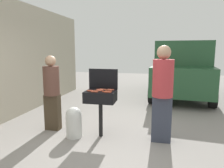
{
  "coord_description": "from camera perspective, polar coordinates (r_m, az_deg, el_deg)",
  "views": [
    {
      "loc": [
        1.06,
        -3.74,
        1.74
      ],
      "look_at": [
        0.06,
        0.73,
        1.0
      ],
      "focal_mm": 34.07,
      "sensor_mm": 36.0,
      "label": 1
    }
  ],
  "objects": [
    {
      "name": "person_right",
      "position": [
        4.06,
        13.4,
        -1.75
      ],
      "size": [
        0.38,
        0.38,
        1.82
      ],
      "rotation": [
        0.0,
        0.0,
        2.92
      ],
      "color": "#333847",
      "rests_on": "ground"
    },
    {
      "name": "hot_dog_4",
      "position": [
        4.27,
        -0.33,
        -1.51
      ],
      "size": [
        0.13,
        0.03,
        0.03
      ],
      "primitive_type": "cylinder",
      "rotation": [
        0.0,
        1.57,
        -0.01
      ],
      "color": "#C6593D",
      "rests_on": "bbq_grill"
    },
    {
      "name": "hot_dog_3",
      "position": [
        4.29,
        -2.45,
        -1.46
      ],
      "size": [
        0.13,
        0.04,
        0.03
      ],
      "primitive_type": "cylinder",
      "rotation": [
        0.0,
        1.57,
        -0.08
      ],
      "color": "#C6593D",
      "rests_on": "bbq_grill"
    },
    {
      "name": "ground_plane",
      "position": [
        4.26,
        -3.07,
        -14.96
      ],
      "size": [
        24.0,
        24.0,
        0.0
      ],
      "primitive_type": "plane",
      "color": "gray"
    },
    {
      "name": "hot_dog_12",
      "position": [
        4.16,
        -3.91,
        -1.81
      ],
      "size": [
        0.13,
        0.03,
        0.03
      ],
      "primitive_type": "cylinder",
      "rotation": [
        0.0,
        1.57,
        -0.01
      ],
      "color": "#B74C33",
      "rests_on": "bbq_grill"
    },
    {
      "name": "hot_dog_7",
      "position": [
        4.07,
        -1.82,
        -2.05
      ],
      "size": [
        0.13,
        0.04,
        0.03
      ],
      "primitive_type": "cylinder",
      "rotation": [
        0.0,
        1.57,
        0.12
      ],
      "color": "#AD4228",
      "rests_on": "bbq_grill"
    },
    {
      "name": "hot_dog_11",
      "position": [
        4.15,
        -5.6,
        -1.88
      ],
      "size": [
        0.13,
        0.04,
        0.03
      ],
      "primitive_type": "cylinder",
      "rotation": [
        0.0,
        1.57,
        -0.11
      ],
      "color": "#AD4228",
      "rests_on": "bbq_grill"
    },
    {
      "name": "hot_dog_8",
      "position": [
        4.19,
        -5.93,
        -1.77
      ],
      "size": [
        0.13,
        0.04,
        0.03
      ],
      "primitive_type": "cylinder",
      "rotation": [
        0.0,
        1.57,
        -0.08
      ],
      "color": "#B74C33",
      "rests_on": "bbq_grill"
    },
    {
      "name": "parked_minivan",
      "position": [
        8.4,
        18.4,
        3.83
      ],
      "size": [
        2.38,
        4.56,
        2.02
      ],
      "rotation": [
        0.0,
        0.0,
        3.04
      ],
      "color": "#234C2D",
      "rests_on": "ground"
    },
    {
      "name": "propane_tank",
      "position": [
        4.37,
        -10.18,
        -9.9
      ],
      "size": [
        0.32,
        0.32,
        0.62
      ],
      "color": "silver",
      "rests_on": "ground"
    },
    {
      "name": "hot_dog_9",
      "position": [
        4.06,
        -4.68,
        -2.09
      ],
      "size": [
        0.13,
        0.04,
        0.03
      ],
      "primitive_type": "cylinder",
      "rotation": [
        0.0,
        1.57,
        0.07
      ],
      "color": "#B74C33",
      "rests_on": "bbq_grill"
    },
    {
      "name": "grill_lid_open",
      "position": [
        4.37,
        -2.36,
        1.35
      ],
      "size": [
        0.6,
        0.05,
        0.42
      ],
      "primitive_type": "cube",
      "color": "black",
      "rests_on": "bbq_grill"
    },
    {
      "name": "hot_dog_6",
      "position": [
        4.22,
        -3.19,
        -1.65
      ],
      "size": [
        0.13,
        0.04,
        0.03
      ],
      "primitive_type": "cylinder",
      "rotation": [
        0.0,
        1.57,
        0.09
      ],
      "color": "#C6593D",
      "rests_on": "bbq_grill"
    },
    {
      "name": "hot_dog_1",
      "position": [
        4.1,
        -0.9,
        -1.97
      ],
      "size": [
        0.13,
        0.03,
        0.03
      ],
      "primitive_type": "cylinder",
      "rotation": [
        0.0,
        1.57,
        0.04
      ],
      "color": "#AD4228",
      "rests_on": "bbq_grill"
    },
    {
      "name": "house_wall_side",
      "position": [
        6.02,
        -25.65,
        6.0
      ],
      "size": [
        0.24,
        8.0,
        3.0
      ],
      "primitive_type": "cube",
      "color": "#B2A893",
      "rests_on": "ground"
    },
    {
      "name": "hot_dog_5",
      "position": [
        4.01,
        -1.14,
        -2.22
      ],
      "size": [
        0.13,
        0.03,
        0.03
      ],
      "primitive_type": "cylinder",
      "rotation": [
        0.0,
        1.57,
        0.07
      ],
      "color": "#AD4228",
      "rests_on": "bbq_grill"
    },
    {
      "name": "person_left",
      "position": [
        4.75,
        -15.86,
        -1.6
      ],
      "size": [
        0.34,
        0.34,
        1.62
      ],
      "rotation": [
        0.0,
        0.0,
        -0.23
      ],
      "color": "#3F3323",
      "rests_on": "ground"
    },
    {
      "name": "bbq_grill",
      "position": [
        4.23,
        -3.1,
        -3.81
      ],
      "size": [
        0.6,
        0.44,
        0.93
      ],
      "color": "black",
      "rests_on": "ground"
    },
    {
      "name": "hot_dog_10",
      "position": [
        4.2,
        -3.28,
        -1.72
      ],
      "size": [
        0.13,
        0.04,
        0.03
      ],
      "primitive_type": "cylinder",
      "rotation": [
        0.0,
        1.57,
        -0.08
      ],
      "color": "#B74C33",
      "rests_on": "bbq_grill"
    },
    {
      "name": "hot_dog_0",
      "position": [
        4.23,
        -0.88,
        -1.62
      ],
      "size": [
        0.13,
        0.03,
        0.03
      ],
      "primitive_type": "cylinder",
      "rotation": [
        0.0,
        1.57,
        0.01
      ],
      "color": "#AD4228",
      "rests_on": "bbq_grill"
    },
    {
      "name": "hot_dog_2",
      "position": [
        4.27,
        -3.26,
        -1.52
      ],
      "size": [
        0.13,
        0.03,
        0.03
      ],
      "primitive_type": "cylinder",
      "rotation": [
        0.0,
        1.57,
        -0.03
      ],
      "color": "#B74C33",
      "rests_on": "bbq_grill"
    }
  ]
}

